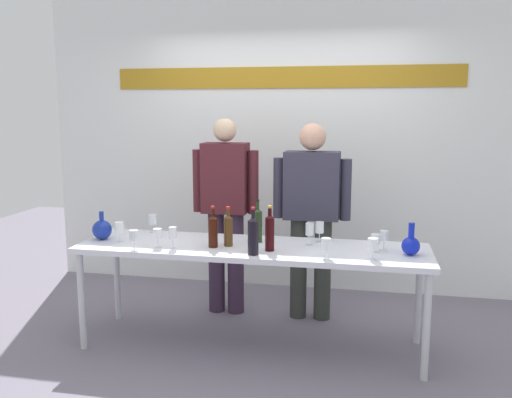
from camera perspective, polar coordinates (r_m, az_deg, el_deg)
ground_plane at (r=4.27m, az=-0.41°, el=-14.96°), size 10.00×10.00×0.00m
back_wall at (r=5.37m, az=2.88°, el=6.62°), size 4.73×0.11×3.00m
display_table at (r=4.03m, az=-0.43°, el=-5.66°), size 2.55×0.69×0.77m
decanter_blue_left at (r=4.36m, az=-15.70°, el=-3.06°), size 0.15×0.15×0.22m
decanter_blue_right at (r=3.90m, az=15.78°, el=-4.58°), size 0.13×0.13×0.22m
presenter_left at (r=4.68m, az=-3.18°, el=-0.58°), size 0.57×0.22×1.68m
presenter_right at (r=4.55m, az=5.78°, el=-0.90°), size 0.64×0.22×1.65m
wine_bottle_0 at (r=3.96m, az=-4.49°, el=-3.24°), size 0.07×0.07×0.30m
wine_bottle_1 at (r=4.10m, az=0.18°, el=-2.63°), size 0.07×0.07×0.32m
wine_bottle_2 at (r=3.85m, az=1.43°, el=-3.37°), size 0.07×0.07×0.32m
wine_bottle_3 at (r=3.99m, az=-2.90°, el=-3.13°), size 0.06×0.06×0.29m
wine_bottle_4 at (r=3.75m, az=-0.30°, el=-3.73°), size 0.07×0.07×0.33m
wine_glass_left_0 at (r=3.96m, az=-8.65°, el=-3.55°), size 0.06×0.06×0.16m
wine_glass_left_1 at (r=4.50m, az=-10.65°, el=-2.14°), size 0.07×0.07×0.15m
wine_glass_left_2 at (r=3.97m, az=-12.58°, el=-3.73°), size 0.06×0.06×0.14m
wine_glass_left_3 at (r=4.01m, az=-10.19°, el=-3.58°), size 0.07×0.07×0.14m
wine_glass_left_4 at (r=4.23m, az=-13.99°, el=-2.92°), size 0.07×0.07×0.16m
wine_glass_right_0 at (r=3.98m, az=13.17°, el=-3.79°), size 0.06×0.06×0.14m
wine_glass_right_1 at (r=4.14m, az=6.62°, el=-2.99°), size 0.06×0.06×0.15m
wine_glass_right_2 at (r=4.02m, az=5.59°, el=-3.19°), size 0.06×0.06×0.17m
wine_glass_right_3 at (r=3.70m, az=7.29°, el=-4.65°), size 0.07×0.07×0.14m
wine_glass_right_4 at (r=3.72m, az=12.05°, el=-4.64°), size 0.07×0.07×0.14m
wine_glass_right_5 at (r=3.92m, az=12.29°, el=-4.12°), size 0.06×0.06×0.13m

